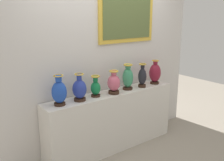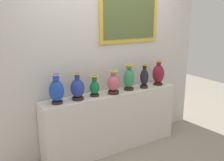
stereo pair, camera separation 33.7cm
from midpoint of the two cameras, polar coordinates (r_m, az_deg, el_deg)
name	(u,v)px [view 1 (the left image)]	position (r m, az deg, el deg)	size (l,w,h in m)	color
ground_plane	(112,148)	(4.14, -2.41, -14.48)	(9.47, 9.47, 0.00)	gray
display_shelf	(112,121)	(3.94, -2.48, -8.85)	(2.11, 0.36, 0.89)	silver
back_wall	(103,43)	(3.84, -4.58, 8.25)	(3.47, 0.14, 3.15)	silver
vase_sapphire	(59,92)	(3.33, -14.32, -2.49)	(0.19, 0.19, 0.39)	#382319
vase_cobalt	(80,89)	(3.45, -9.90, -1.91)	(0.19, 0.19, 0.37)	#382319
vase_emerald	(96,87)	(3.59, -6.30, -1.53)	(0.14, 0.14, 0.30)	#382319
vase_rose	(114,83)	(3.70, -2.22, -0.60)	(0.19, 0.19, 0.34)	#382319
vase_jade	(128,78)	(3.89, 1.00, 0.61)	(0.16, 0.16, 0.39)	#382319
vase_onyx	(142,77)	(4.03, 4.26, 0.84)	(0.13, 0.13, 0.37)	#382319
vase_burgundy	(155,73)	(4.24, 7.13, 1.61)	(0.19, 0.19, 0.39)	#382319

